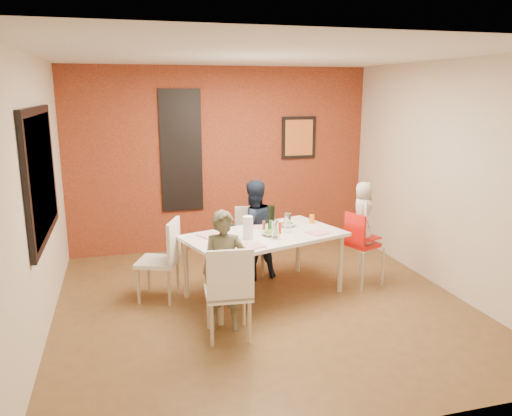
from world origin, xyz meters
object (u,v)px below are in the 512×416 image
object	(u,v)px
wine_bottle	(271,218)
paper_towel_roll	(248,228)
chair_near	(229,288)
child_far	(253,230)
chair_far	(250,237)
toddler	(363,213)
high_chair	(360,242)
chair_left	(164,255)
child_near	(224,271)
dining_table	(264,240)

from	to	relation	value
wine_bottle	paper_towel_roll	world-z (taller)	wine_bottle
chair_near	paper_towel_roll	distance (m)	0.99
chair_near	child_far	xyz separation A→B (m)	(0.64, 1.54, 0.11)
chair_far	toddler	bearing A→B (deg)	-19.49
high_chair	wine_bottle	xyz separation A→B (m)	(-1.08, 0.18, 0.33)
chair_left	child_far	world-z (taller)	child_far
chair_near	paper_towel_roll	world-z (taller)	paper_towel_roll
child_near	wine_bottle	xyz separation A→B (m)	(0.75, 0.87, 0.28)
chair_near	high_chair	bearing A→B (deg)	-147.88
chair_near	high_chair	xyz separation A→B (m)	(1.84, 0.94, 0.03)
chair_near	wine_bottle	distance (m)	1.40
child_far	chair_far	bearing A→B (deg)	-104.75
chair_near	chair_far	bearing A→B (deg)	-105.48
chair_left	paper_towel_roll	bearing A→B (deg)	92.64
chair_near	wine_bottle	bearing A→B (deg)	-118.99
child_near	high_chair	bearing A→B (deg)	35.39
child_far	wine_bottle	xyz separation A→B (m)	(0.11, -0.42, 0.25)
toddler	paper_towel_roll	size ratio (longest dim) A/B	2.90
high_chair	child_near	distance (m)	1.96
wine_bottle	chair_near	bearing A→B (deg)	-124.08
wine_bottle	chair_left	bearing A→B (deg)	178.38
high_chair	child_far	size ratio (longest dim) A/B	0.73
wine_bottle	dining_table	bearing A→B (deg)	-130.34
chair_far	toddler	distance (m)	1.51
paper_towel_roll	toddler	bearing A→B (deg)	4.36
chair_far	child_far	world-z (taller)	child_far
child_far	child_near	bearing A→B (deg)	53.84
dining_table	toddler	world-z (taller)	toddler
dining_table	chair_left	size ratio (longest dim) A/B	2.12
chair_far	chair_left	distance (m)	1.32
dining_table	child_near	world-z (taller)	child_near
paper_towel_roll	child_near	bearing A→B (deg)	-123.33
chair_left	high_chair	bearing A→B (deg)	106.51
dining_table	toddler	distance (m)	1.25
dining_table	chair_far	world-z (taller)	chair_far
chair_left	wine_bottle	world-z (taller)	wine_bottle
dining_table	wine_bottle	bearing A→B (deg)	49.66
child_near	paper_towel_roll	xyz separation A→B (m)	(0.39, 0.60, 0.26)
chair_near	toddler	size ratio (longest dim) A/B	1.26
dining_table	child_near	bearing A→B (deg)	-130.65
chair_far	high_chair	size ratio (longest dim) A/B	0.93
child_near	wine_bottle	world-z (taller)	child_near
dining_table	toddler	size ratio (longest dim) A/B	2.65
high_chair	wine_bottle	distance (m)	1.14
chair_far	toddler	size ratio (longest dim) A/B	1.15
chair_near	chair_far	xyz separation A→B (m)	(0.66, 1.77, -0.05)
dining_table	chair_left	xyz separation A→B (m)	(-1.13, 0.18, -0.15)
child_near	dining_table	bearing A→B (deg)	64.01
high_chair	child_near	xyz separation A→B (m)	(-1.83, -0.69, 0.05)
chair_far	dining_table	bearing A→B (deg)	-77.43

